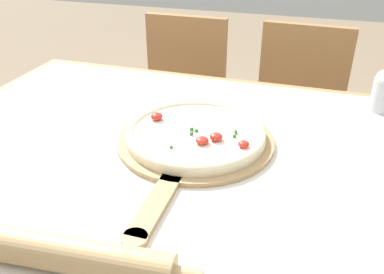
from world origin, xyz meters
The scene contains 7 objects.
dining_table centered at (0.00, 0.00, 0.66)m, with size 1.36×1.05×0.76m.
towel_cloth centered at (0.00, 0.00, 0.76)m, with size 1.28×0.97×0.00m.
pizza_peel centered at (0.06, 0.03, 0.77)m, with size 0.40×0.60×0.01m.
pizza centered at (0.06, 0.05, 0.79)m, with size 0.35×0.35×0.04m.
rolling_pin centered at (-0.03, -0.42, 0.79)m, with size 0.48×0.09×0.06m.
chair_left centered at (-0.25, 0.84, 0.50)m, with size 0.40×0.40×0.87m.
chair_right centered at (0.28, 0.84, 0.50)m, with size 0.42×0.42×0.87m.
Camera 1 is at (0.32, -0.81, 1.28)m, focal length 38.00 mm.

